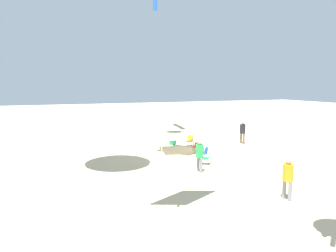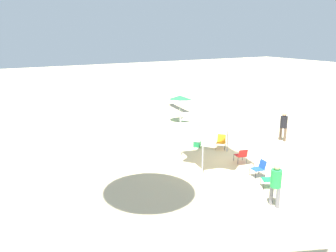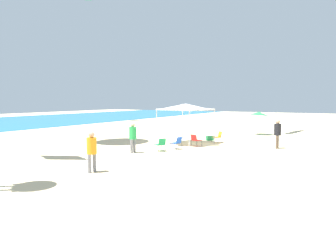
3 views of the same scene
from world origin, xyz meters
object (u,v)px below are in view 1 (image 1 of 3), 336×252
(folding_chair_near_cooler, at_px, (204,152))
(folding_chair_right_of_tent, at_px, (206,157))
(folding_chair_facing_ocean, at_px, (190,140))
(person_beachcomber, at_px, (243,130))
(beach_umbrella, at_px, (172,114))
(canopy_tent, at_px, (179,116))
(folding_chair_left_of_tent, at_px, (197,147))
(cooler_box, at_px, (173,142))
(person_near_umbrella, at_px, (200,153))
(person_by_tent, at_px, (288,175))

(folding_chair_near_cooler, bearing_deg, folding_chair_right_of_tent, -12.22)
(folding_chair_facing_ocean, distance_m, person_beachcomber, 4.54)
(beach_umbrella, height_order, folding_chair_near_cooler, beach_umbrella)
(person_beachcomber, bearing_deg, beach_umbrella, 16.11)
(canopy_tent, bearing_deg, folding_chair_right_of_tent, -176.97)
(folding_chair_left_of_tent, distance_m, cooler_box, 3.61)
(beach_umbrella, distance_m, person_near_umbrella, 14.33)
(cooler_box, relative_size, person_near_umbrella, 0.40)
(folding_chair_right_of_tent, bearing_deg, canopy_tent, -147.65)
(person_near_umbrella, bearing_deg, person_beachcomber, 125.71)
(person_near_umbrella, bearing_deg, folding_chair_near_cooler, 142.23)
(person_by_tent, bearing_deg, person_near_umbrella, -164.86)
(canopy_tent, xyz_separation_m, person_by_tent, (-10.17, -0.56, -1.59))
(canopy_tent, bearing_deg, person_beachcomber, -80.29)
(folding_chair_left_of_tent, height_order, folding_chair_near_cooler, same)
(folding_chair_right_of_tent, height_order, person_by_tent, person_by_tent)
(person_by_tent, relative_size, person_beachcomber, 0.95)
(beach_umbrella, bearing_deg, person_beachcomber, -157.53)
(folding_chair_right_of_tent, relative_size, person_beachcomber, 0.43)
(folding_chair_near_cooler, distance_m, person_by_tent, 7.64)
(folding_chair_facing_ocean, xyz_separation_m, folding_chair_right_of_tent, (-5.58, 1.57, 0.00))
(cooler_box, bearing_deg, folding_chair_facing_ocean, -134.80)
(person_near_umbrella, distance_m, person_by_tent, 5.29)
(folding_chair_right_of_tent, bearing_deg, person_by_tent, 32.58)
(folding_chair_right_of_tent, relative_size, cooler_box, 1.12)
(folding_chair_right_of_tent, bearing_deg, person_beachcomber, 158.18)
(canopy_tent, relative_size, folding_chair_facing_ocean, 4.37)
(folding_chair_left_of_tent, xyz_separation_m, person_beachcomber, (1.80, -5.06, 0.65))
(folding_chair_right_of_tent, distance_m, folding_chair_near_cooler, 1.31)
(canopy_tent, distance_m, folding_chair_facing_ocean, 3.34)
(beach_umbrella, relative_size, cooler_box, 2.98)
(canopy_tent, bearing_deg, person_by_tent, -176.82)
(folding_chair_right_of_tent, xyz_separation_m, person_by_tent, (-6.40, -0.36, 0.59))
(person_by_tent, bearing_deg, canopy_tent, -178.31)
(folding_chair_left_of_tent, bearing_deg, folding_chair_facing_ocean, -88.67)
(beach_umbrella, height_order, person_by_tent, beach_umbrella)
(folding_chair_facing_ocean, bearing_deg, folding_chair_right_of_tent, -61.15)
(beach_umbrella, height_order, folding_chair_right_of_tent, beach_umbrella)
(canopy_tent, height_order, folding_chair_left_of_tent, canopy_tent)
(canopy_tent, xyz_separation_m, folding_chair_facing_ocean, (1.81, -1.77, -2.18))
(folding_chair_left_of_tent, xyz_separation_m, person_near_umbrella, (-4.37, 2.09, 0.61))
(folding_chair_facing_ocean, xyz_separation_m, folding_chair_near_cooler, (-4.37, 1.09, 0.00))
(folding_chair_right_of_tent, distance_m, person_beachcomber, 7.73)
(person_near_umbrella, bearing_deg, cooler_box, 162.93)
(folding_chair_left_of_tent, bearing_deg, folding_chair_right_of_tent, 88.18)
(canopy_tent, xyz_separation_m, folding_chair_left_of_tent, (-0.74, -1.14, -2.18))
(folding_chair_facing_ocean, relative_size, folding_chair_near_cooler, 1.00)
(folding_chair_near_cooler, relative_size, person_beachcomber, 0.43)
(folding_chair_near_cooler, xyz_separation_m, person_beachcomber, (3.62, -5.51, 0.65))
(beach_umbrella, distance_m, folding_chair_near_cooler, 11.52)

